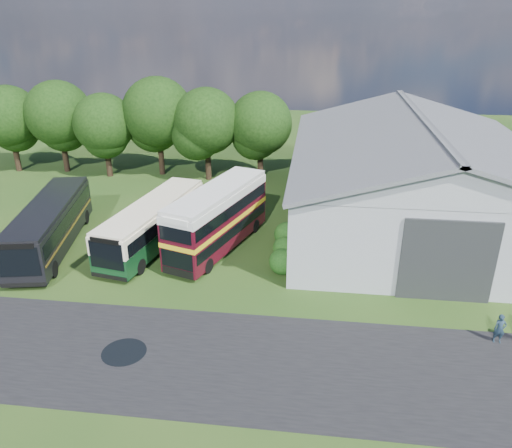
# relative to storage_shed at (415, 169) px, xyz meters

# --- Properties ---
(ground) EXTENTS (120.00, 120.00, 0.00)m
(ground) POSITION_rel_storage_shed_xyz_m (-15.00, -15.98, -4.17)
(ground) COLOR #1C3C13
(ground) RESTS_ON ground
(asphalt_road) EXTENTS (60.00, 8.00, 0.02)m
(asphalt_road) POSITION_rel_storage_shed_xyz_m (-12.00, -18.98, -4.17)
(asphalt_road) COLOR black
(asphalt_road) RESTS_ON ground
(puddle) EXTENTS (2.20, 2.20, 0.01)m
(puddle) POSITION_rel_storage_shed_xyz_m (-16.50, -18.98, -4.17)
(puddle) COLOR black
(puddle) RESTS_ON ground
(storage_shed) EXTENTS (18.80, 24.80, 8.15)m
(storage_shed) POSITION_rel_storage_shed_xyz_m (0.00, 0.00, 0.00)
(storage_shed) COLOR gray
(storage_shed) RESTS_ON ground
(tree_far_left) EXTENTS (6.12, 6.12, 8.64)m
(tree_far_left) POSITION_rel_storage_shed_xyz_m (-38.00, 8.02, 1.40)
(tree_far_left) COLOR black
(tree_far_left) RESTS_ON ground
(tree_left_a) EXTENTS (6.46, 6.46, 9.12)m
(tree_left_a) POSITION_rel_storage_shed_xyz_m (-33.00, 8.52, 1.71)
(tree_left_a) COLOR black
(tree_left_a) RESTS_ON ground
(tree_left_b) EXTENTS (5.78, 5.78, 8.16)m
(tree_left_b) POSITION_rel_storage_shed_xyz_m (-28.00, 7.52, 1.09)
(tree_left_b) COLOR black
(tree_left_b) RESTS_ON ground
(tree_mid) EXTENTS (6.80, 6.80, 9.60)m
(tree_mid) POSITION_rel_storage_shed_xyz_m (-23.00, 8.82, 2.02)
(tree_mid) COLOR black
(tree_mid) RESTS_ON ground
(tree_right_a) EXTENTS (6.26, 6.26, 8.83)m
(tree_right_a) POSITION_rel_storage_shed_xyz_m (-18.00, 7.82, 1.52)
(tree_right_a) COLOR black
(tree_right_a) RESTS_ON ground
(tree_right_b) EXTENTS (5.98, 5.98, 8.45)m
(tree_right_b) POSITION_rel_storage_shed_xyz_m (-13.00, 8.62, 1.27)
(tree_right_b) COLOR black
(tree_right_b) RESTS_ON ground
(shrub_front) EXTENTS (1.70, 1.70, 1.70)m
(shrub_front) POSITION_rel_storage_shed_xyz_m (-9.40, -9.98, -4.17)
(shrub_front) COLOR #194714
(shrub_front) RESTS_ON ground
(shrub_mid) EXTENTS (1.60, 1.60, 1.60)m
(shrub_mid) POSITION_rel_storage_shed_xyz_m (-9.40, -7.98, -4.17)
(shrub_mid) COLOR #194714
(shrub_mid) RESTS_ON ground
(shrub_back) EXTENTS (1.80, 1.80, 1.80)m
(shrub_back) POSITION_rel_storage_shed_xyz_m (-9.40, -5.98, -4.17)
(shrub_back) COLOR #194714
(shrub_back) RESTS_ON ground
(bus_green_single) EXTENTS (4.77, 11.75, 3.16)m
(bus_green_single) POSITION_rel_storage_shed_xyz_m (-18.70, -7.10, -2.48)
(bus_green_single) COLOR black
(bus_green_single) RESTS_ON ground
(bus_maroon_double) EXTENTS (5.69, 10.54, 4.40)m
(bus_maroon_double) POSITION_rel_storage_shed_xyz_m (-14.10, -6.99, -1.97)
(bus_maroon_double) COLOR black
(bus_maroon_double) RESTS_ON ground
(bus_dark_single) EXTENTS (5.05, 12.25, 3.29)m
(bus_dark_single) POSITION_rel_storage_shed_xyz_m (-25.59, -8.46, -2.41)
(bus_dark_single) COLOR black
(bus_dark_single) RESTS_ON ground
(visitor_a) EXTENTS (0.59, 0.40, 1.59)m
(visitor_a) POSITION_rel_storage_shed_xyz_m (1.96, -15.84, -3.37)
(visitor_a) COLOR #1B2D3C
(visitor_a) RESTS_ON ground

